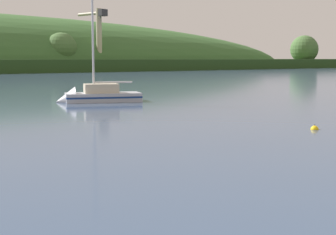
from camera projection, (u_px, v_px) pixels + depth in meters
name	position (u px, v px, depth m)	size (l,w,h in m)	color
dockside_crane	(99.00, 40.00, 180.94)	(5.96, 14.56, 22.30)	#4C4C51
sailboat_near_mooring	(94.00, 99.00, 51.23)	(9.12, 5.81, 14.03)	#ADB2BC
mooring_buoy_off_fishing_boat	(315.00, 129.00, 31.25)	(0.50, 0.50, 0.58)	yellow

